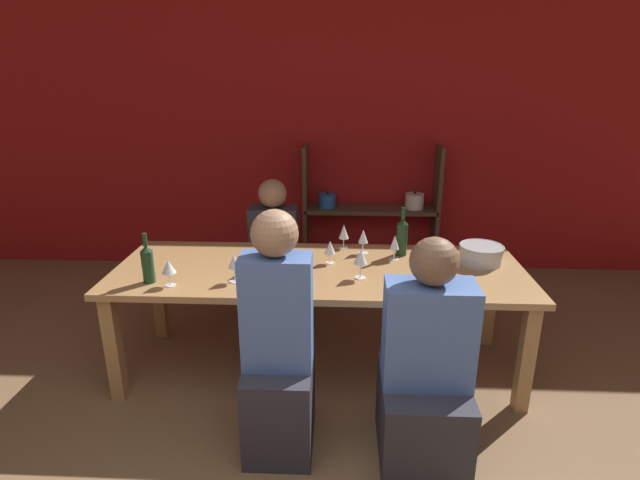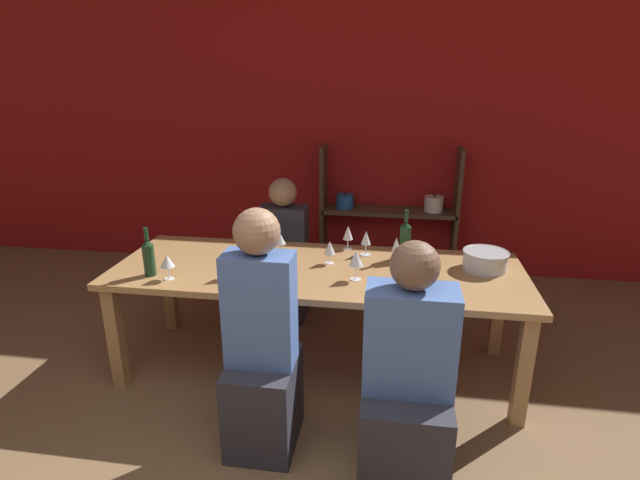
{
  "view_description": "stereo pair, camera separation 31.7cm",
  "coord_description": "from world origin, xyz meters",
  "px_view_note": "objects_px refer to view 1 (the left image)",
  "views": [
    {
      "loc": [
        0.25,
        -0.96,
        1.9
      ],
      "look_at": [
        0.11,
        2.03,
        0.87
      ],
      "focal_mm": 28.0,
      "sensor_mm": 36.0,
      "label": 1
    },
    {
      "loc": [
        0.57,
        -0.93,
        1.9
      ],
      "look_at": [
        0.11,
        2.03,
        0.87
      ],
      "focal_mm": 28.0,
      "sensor_mm": 36.0,
      "label": 2
    }
  ],
  "objects_px": {
    "wine_glass_red_d": "(361,257)",
    "wine_glass_white_b": "(363,237)",
    "wine_bottle_dark": "(148,263)",
    "wine_glass_white_e": "(234,263)",
    "wine_glass_red_b": "(278,241)",
    "person_near_a": "(425,382)",
    "wine_glass_red_c": "(330,248)",
    "person_far_a": "(275,266)",
    "wine_bottle_green": "(402,236)",
    "wine_glass_white_d": "(344,232)",
    "person_near_b": "(279,363)",
    "wine_glass_red_e": "(169,268)",
    "dining_table": "(319,279)",
    "wine_glass_red_a": "(274,238)",
    "mixing_bowl": "(481,253)",
    "wine_glass_white_a": "(250,257)",
    "shelf_unit": "(370,231)",
    "wine_glass_white_c": "(395,243)"
  },
  "relations": [
    {
      "from": "mixing_bowl",
      "to": "wine_bottle_dark",
      "type": "distance_m",
      "value": 2.05
    },
    {
      "from": "wine_glass_red_d",
      "to": "wine_glass_white_b",
      "type": "xyz_separation_m",
      "value": [
        0.03,
        0.42,
        -0.02
      ]
    },
    {
      "from": "wine_glass_red_e",
      "to": "wine_glass_white_c",
      "type": "height_order",
      "value": "wine_glass_white_c"
    },
    {
      "from": "wine_glass_red_a",
      "to": "wine_glass_red_e",
      "type": "distance_m",
      "value": 0.77
    },
    {
      "from": "wine_glass_red_b",
      "to": "wine_glass_red_d",
      "type": "height_order",
      "value": "wine_glass_red_d"
    },
    {
      "from": "person_near_a",
      "to": "wine_glass_white_b",
      "type": "bearing_deg",
      "value": 105.01
    },
    {
      "from": "wine_glass_white_b",
      "to": "wine_glass_white_e",
      "type": "bearing_deg",
      "value": -146.21
    },
    {
      "from": "wine_glass_red_e",
      "to": "wine_glass_white_d",
      "type": "bearing_deg",
      "value": 34.83
    },
    {
      "from": "wine_glass_red_b",
      "to": "person_near_a",
      "type": "relative_size",
      "value": 0.13
    },
    {
      "from": "wine_bottle_green",
      "to": "wine_glass_red_c",
      "type": "relative_size",
      "value": 2.17
    },
    {
      "from": "mixing_bowl",
      "to": "wine_glass_white_c",
      "type": "xyz_separation_m",
      "value": [
        -0.55,
        0.03,
        0.05
      ]
    },
    {
      "from": "wine_glass_red_d",
      "to": "wine_glass_red_e",
      "type": "height_order",
      "value": "wine_glass_red_d"
    },
    {
      "from": "wine_bottle_green",
      "to": "wine_glass_red_d",
      "type": "bearing_deg",
      "value": -124.97
    },
    {
      "from": "wine_bottle_dark",
      "to": "wine_glass_white_e",
      "type": "bearing_deg",
      "value": 3.59
    },
    {
      "from": "dining_table",
      "to": "shelf_unit",
      "type": "bearing_deg",
      "value": 76.31
    },
    {
      "from": "wine_bottle_dark",
      "to": "wine_glass_white_e",
      "type": "height_order",
      "value": "wine_bottle_dark"
    },
    {
      "from": "wine_glass_white_e",
      "to": "person_near_a",
      "type": "distance_m",
      "value": 1.24
    },
    {
      "from": "wine_glass_red_a",
      "to": "wine_glass_red_e",
      "type": "xyz_separation_m",
      "value": [
        -0.52,
        -0.57,
        0.01
      ]
    },
    {
      "from": "dining_table",
      "to": "person_near_b",
      "type": "relative_size",
      "value": 1.97
    },
    {
      "from": "wine_glass_white_d",
      "to": "person_near_b",
      "type": "relative_size",
      "value": 0.13
    },
    {
      "from": "wine_bottle_dark",
      "to": "wine_glass_red_a",
      "type": "bearing_deg",
      "value": 38.46
    },
    {
      "from": "wine_glass_red_c",
      "to": "person_far_a",
      "type": "height_order",
      "value": "person_far_a"
    },
    {
      "from": "mixing_bowl",
      "to": "wine_glass_red_e",
      "type": "relative_size",
      "value": 1.83
    },
    {
      "from": "wine_glass_red_c",
      "to": "person_near_b",
      "type": "relative_size",
      "value": 0.12
    },
    {
      "from": "wine_bottle_dark",
      "to": "mixing_bowl",
      "type": "bearing_deg",
      "value": 11.34
    },
    {
      "from": "wine_glass_red_a",
      "to": "wine_glass_white_a",
      "type": "height_order",
      "value": "wine_glass_red_a"
    },
    {
      "from": "wine_glass_red_d",
      "to": "person_far_a",
      "type": "distance_m",
      "value": 1.2
    },
    {
      "from": "mixing_bowl",
      "to": "wine_glass_white_a",
      "type": "height_order",
      "value": "wine_glass_white_a"
    },
    {
      "from": "wine_glass_red_b",
      "to": "person_near_a",
      "type": "bearing_deg",
      "value": -48.09
    },
    {
      "from": "wine_glass_red_c",
      "to": "person_far_a",
      "type": "relative_size",
      "value": 0.13
    },
    {
      "from": "wine_glass_white_a",
      "to": "person_far_a",
      "type": "xyz_separation_m",
      "value": [
        0.02,
        0.89,
        -0.41
      ]
    },
    {
      "from": "wine_glass_red_b",
      "to": "wine_glass_white_c",
      "type": "relative_size",
      "value": 0.95
    },
    {
      "from": "wine_bottle_dark",
      "to": "shelf_unit",
      "type": "bearing_deg",
      "value": 54.66
    },
    {
      "from": "wine_glass_red_d",
      "to": "wine_glass_red_b",
      "type": "bearing_deg",
      "value": 149.06
    },
    {
      "from": "dining_table",
      "to": "wine_glass_red_a",
      "type": "xyz_separation_m",
      "value": [
        -0.32,
        0.26,
        0.18
      ]
    },
    {
      "from": "wine_glass_red_b",
      "to": "wine_glass_white_c",
      "type": "distance_m",
      "value": 0.76
    },
    {
      "from": "wine_glass_red_c",
      "to": "wine_glass_white_c",
      "type": "bearing_deg",
      "value": 11.27
    },
    {
      "from": "wine_glass_white_a",
      "to": "person_far_a",
      "type": "distance_m",
      "value": 0.98
    },
    {
      "from": "wine_glass_red_b",
      "to": "wine_glass_white_a",
      "type": "xyz_separation_m",
      "value": [
        -0.13,
        -0.29,
        -0.01
      ]
    },
    {
      "from": "mixing_bowl",
      "to": "person_near_b",
      "type": "relative_size",
      "value": 0.22
    },
    {
      "from": "wine_glass_red_b",
      "to": "wine_glass_red_c",
      "type": "relative_size",
      "value": 1.05
    },
    {
      "from": "mixing_bowl",
      "to": "person_near_a",
      "type": "bearing_deg",
      "value": -117.57
    },
    {
      "from": "wine_bottle_green",
      "to": "wine_glass_white_b",
      "type": "height_order",
      "value": "wine_bottle_green"
    },
    {
      "from": "wine_bottle_green",
      "to": "wine_glass_white_e",
      "type": "xyz_separation_m",
      "value": [
        -1.02,
        -0.49,
        -0.01
      ]
    },
    {
      "from": "wine_glass_red_c",
      "to": "wine_glass_white_e",
      "type": "relative_size",
      "value": 0.91
    },
    {
      "from": "wine_glass_red_a",
      "to": "wine_glass_red_d",
      "type": "relative_size",
      "value": 0.86
    },
    {
      "from": "mixing_bowl",
      "to": "wine_bottle_green",
      "type": "xyz_separation_m",
      "value": [
        -0.49,
        0.12,
        0.07
      ]
    },
    {
      "from": "shelf_unit",
      "to": "wine_glass_white_d",
      "type": "bearing_deg",
      "value": -101.25
    },
    {
      "from": "wine_glass_red_c",
      "to": "wine_glass_white_d",
      "type": "bearing_deg",
      "value": 73.7
    },
    {
      "from": "wine_bottle_green",
      "to": "wine_glass_white_c",
      "type": "xyz_separation_m",
      "value": [
        -0.06,
        -0.09,
        -0.02
      ]
    }
  ]
}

